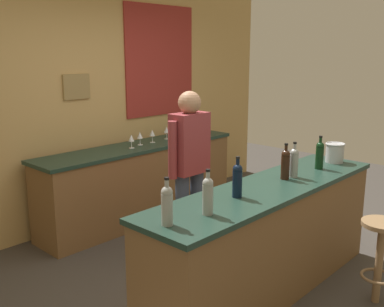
# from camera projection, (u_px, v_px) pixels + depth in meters

# --- Properties ---
(ground_plane) EXTENTS (10.00, 10.00, 0.00)m
(ground_plane) POSITION_uv_depth(u_px,v_px,m) (228.00, 274.00, 4.00)
(ground_plane) COLOR #423D38
(back_wall) EXTENTS (6.00, 0.09, 2.80)m
(back_wall) POSITION_uv_depth(u_px,v_px,m) (92.00, 101.00, 5.06)
(back_wall) COLOR tan
(back_wall) RESTS_ON ground_plane
(bar_counter) EXTENTS (2.53, 0.60, 0.92)m
(bar_counter) POSITION_uv_depth(u_px,v_px,m) (267.00, 239.00, 3.63)
(bar_counter) COLOR brown
(bar_counter) RESTS_ON ground_plane
(side_counter) EXTENTS (2.64, 0.56, 0.90)m
(side_counter) POSITION_uv_depth(u_px,v_px,m) (141.00, 182.00, 5.29)
(side_counter) COLOR brown
(side_counter) RESTS_ON ground_plane
(bartender) EXTENTS (0.52, 0.21, 1.62)m
(bartender) POSITION_uv_depth(u_px,v_px,m) (190.00, 165.00, 4.13)
(bartender) COLOR #384766
(bartender) RESTS_ON ground_plane
(bar_stool) EXTENTS (0.32, 0.32, 0.68)m
(bar_stool) POSITION_uv_depth(u_px,v_px,m) (380.00, 248.00, 3.47)
(bar_stool) COLOR olive
(bar_stool) RESTS_ON ground_plane
(wine_bottle_a) EXTENTS (0.07, 0.07, 0.31)m
(wine_bottle_a) POSITION_uv_depth(u_px,v_px,m) (167.00, 204.00, 2.69)
(wine_bottle_a) COLOR #999E99
(wine_bottle_a) RESTS_ON bar_counter
(wine_bottle_b) EXTENTS (0.07, 0.07, 0.31)m
(wine_bottle_b) POSITION_uv_depth(u_px,v_px,m) (208.00, 194.00, 2.88)
(wine_bottle_b) COLOR #999E99
(wine_bottle_b) RESTS_ON bar_counter
(wine_bottle_c) EXTENTS (0.07, 0.07, 0.31)m
(wine_bottle_c) POSITION_uv_depth(u_px,v_px,m) (237.00, 179.00, 3.22)
(wine_bottle_c) COLOR black
(wine_bottle_c) RESTS_ON bar_counter
(wine_bottle_d) EXTENTS (0.07, 0.07, 0.31)m
(wine_bottle_d) POSITION_uv_depth(u_px,v_px,m) (285.00, 163.00, 3.69)
(wine_bottle_d) COLOR black
(wine_bottle_d) RESTS_ON bar_counter
(wine_bottle_e) EXTENTS (0.07, 0.07, 0.31)m
(wine_bottle_e) POSITION_uv_depth(u_px,v_px,m) (294.00, 162.00, 3.74)
(wine_bottle_e) COLOR #999E99
(wine_bottle_e) RESTS_ON bar_counter
(wine_bottle_f) EXTENTS (0.07, 0.07, 0.31)m
(wine_bottle_f) POSITION_uv_depth(u_px,v_px,m) (320.00, 154.00, 4.02)
(wine_bottle_f) COLOR black
(wine_bottle_f) RESTS_ON bar_counter
(ice_bucket) EXTENTS (0.19, 0.19, 0.19)m
(ice_bucket) POSITION_uv_depth(u_px,v_px,m) (335.00, 152.00, 4.26)
(ice_bucket) COLOR #B7BABF
(ice_bucket) RESTS_ON bar_counter
(wine_glass_a) EXTENTS (0.07, 0.07, 0.16)m
(wine_glass_a) POSITION_uv_depth(u_px,v_px,m) (131.00, 139.00, 4.99)
(wine_glass_a) COLOR silver
(wine_glass_a) RESTS_ON side_counter
(wine_glass_b) EXTENTS (0.07, 0.07, 0.16)m
(wine_glass_b) POSITION_uv_depth(u_px,v_px,m) (140.00, 136.00, 5.16)
(wine_glass_b) COLOR silver
(wine_glass_b) RESTS_ON side_counter
(wine_glass_c) EXTENTS (0.07, 0.07, 0.16)m
(wine_glass_c) POSITION_uv_depth(u_px,v_px,m) (152.00, 133.00, 5.31)
(wine_glass_c) COLOR silver
(wine_glass_c) RESTS_ON side_counter
(wine_glass_d) EXTENTS (0.07, 0.07, 0.16)m
(wine_glass_d) POSITION_uv_depth(u_px,v_px,m) (167.00, 130.00, 5.52)
(wine_glass_d) COLOR silver
(wine_glass_d) RESTS_ON side_counter
(wine_glass_e) EXTENTS (0.07, 0.07, 0.16)m
(wine_glass_e) POSITION_uv_depth(u_px,v_px,m) (173.00, 128.00, 5.68)
(wine_glass_e) COLOR silver
(wine_glass_e) RESTS_ON side_counter
(coffee_mug) EXTENTS (0.12, 0.08, 0.09)m
(coffee_mug) POSITION_uv_depth(u_px,v_px,m) (198.00, 129.00, 5.99)
(coffee_mug) COLOR #336699
(coffee_mug) RESTS_ON side_counter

